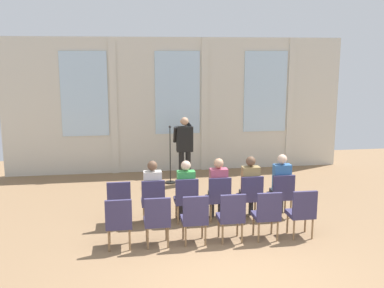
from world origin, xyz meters
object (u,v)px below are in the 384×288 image
(mic_stand, at_px, (170,171))
(chair_r1_c2, at_px, (195,216))
(audience_r0_c3, at_px, (218,186))
(chair_r1_c3, at_px, (231,214))
(chair_r1_c4, at_px, (267,212))
(audience_r0_c1, at_px, (153,188))
(chair_r0_c4, at_px, (251,194))
(audience_r0_c4, at_px, (250,184))
(chair_r1_c0, at_px, (119,220))
(chair_r1_c5, at_px, (302,210))
(chair_r0_c3, at_px, (219,196))
(chair_r0_c1, at_px, (153,199))
(audience_r0_c5, at_px, (281,182))
(speaker, at_px, (185,145))
(audience_r0_c2, at_px, (186,187))
(chair_r0_c0, at_px, (119,200))
(chair_r0_c2, at_px, (186,197))
(chair_r0_c5, at_px, (282,193))
(chair_r1_c1, at_px, (157,218))

(mic_stand, distance_m, chair_r1_c2, 4.05)
(audience_r0_c3, xyz_separation_m, chair_r1_c3, (0.00, -1.20, -0.19))
(chair_r1_c4, bearing_deg, audience_r0_c1, 149.42)
(chair_r0_c4, bearing_deg, audience_r0_c4, 90.00)
(chair_r1_c0, bearing_deg, chair_r1_c5, 0.00)
(chair_r0_c3, height_order, chair_r1_c3, same)
(chair_r0_c1, height_order, chair_r1_c2, same)
(audience_r0_c1, distance_m, audience_r0_c4, 2.02)
(audience_r0_c5, relative_size, chair_r1_c5, 1.43)
(chair_r0_c4, bearing_deg, chair_r0_c3, 180.00)
(speaker, relative_size, chair_r1_c0, 1.90)
(audience_r0_c3, distance_m, chair_r1_c3, 1.21)
(chair_r0_c1, distance_m, audience_r0_c3, 1.37)
(chair_r1_c0, bearing_deg, chair_r0_c1, 58.80)
(audience_r0_c3, relative_size, chair_r1_c2, 1.39)
(chair_r1_c0, bearing_deg, audience_r0_c4, 23.89)
(audience_r0_c2, xyz_separation_m, chair_r0_c4, (1.35, -0.08, -0.18))
(chair_r0_c0, height_order, audience_r0_c3, audience_r0_c3)
(chair_r0_c0, xyz_separation_m, chair_r0_c2, (1.35, 0.00, 0.00))
(audience_r0_c1, distance_m, chair_r1_c2, 1.39)
(audience_r0_c2, relative_size, audience_r0_c4, 0.97)
(chair_r0_c1, bearing_deg, audience_r0_c3, 3.47)
(chair_r0_c1, distance_m, chair_r0_c2, 0.67)
(mic_stand, bearing_deg, audience_r0_c1, -102.92)
(mic_stand, xyz_separation_m, audience_r0_c1, (-0.65, -2.85, 0.39))
(chair_r1_c3, bearing_deg, chair_r0_c0, 151.17)
(chair_r1_c4, bearing_deg, audience_r0_c5, 60.53)
(chair_r0_c0, height_order, chair_r0_c5, same)
(audience_r0_c3, xyz_separation_m, chair_r1_c1, (-1.35, -1.20, -0.19))
(audience_r0_c2, xyz_separation_m, chair_r1_c0, (-1.35, -1.20, -0.18))
(chair_r1_c3, xyz_separation_m, chair_r1_c4, (0.67, 0.00, 0.00))
(mic_stand, height_order, chair_r0_c4, mic_stand)
(chair_r0_c3, relative_size, chair_r1_c1, 1.00)
(audience_r0_c1, distance_m, audience_r0_c3, 1.35)
(audience_r0_c4, bearing_deg, chair_r1_c0, -156.11)
(chair_r0_c0, bearing_deg, chair_r0_c1, 0.00)
(chair_r0_c4, xyz_separation_m, chair_r1_c4, (0.00, -1.11, 0.00))
(mic_stand, distance_m, chair_r1_c4, 4.28)
(chair_r0_c4, bearing_deg, audience_r0_c1, 177.68)
(chair_r1_c2, bearing_deg, audience_r0_c4, 41.53)
(chair_r1_c0, relative_size, chair_r1_c2, 1.00)
(chair_r0_c4, bearing_deg, chair_r1_c1, -151.17)
(audience_r0_c1, bearing_deg, mic_stand, 77.08)
(chair_r0_c3, bearing_deg, chair_r0_c4, 0.00)
(audience_r0_c5, bearing_deg, chair_r1_c4, -119.47)
(audience_r0_c5, relative_size, chair_r1_c3, 1.43)
(chair_r0_c5, bearing_deg, chair_r1_c1, -157.57)
(mic_stand, distance_m, audience_r0_c4, 3.19)
(chair_r0_c2, distance_m, chair_r1_c4, 1.75)
(chair_r0_c0, xyz_separation_m, audience_r0_c3, (2.02, 0.08, 0.19))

